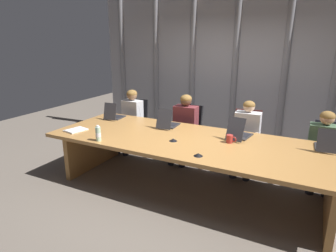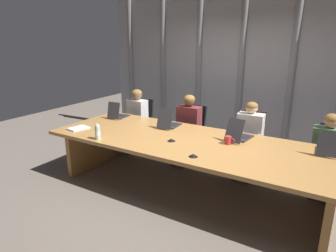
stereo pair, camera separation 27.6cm
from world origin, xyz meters
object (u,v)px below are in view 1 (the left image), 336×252
(person_left_end, at_px, (130,117))
(coffee_mug_near, at_px, (230,139))
(laptop_right_mid, at_px, (326,145))
(conference_mic_left_side, at_px, (198,155))
(laptop_left_mid, at_px, (168,123))
(person_right_mid, at_px, (323,145))
(office_chair_right_mid, at_px, (325,162))
(office_chair_left_mid, at_px, (186,138))
(person_center, at_px, (246,133))
(laptop_center, at_px, (240,134))
(person_left_mid, at_px, (184,124))
(office_chair_left_end, at_px, (134,130))
(laptop_left_end, at_px, (114,115))
(office_chair_center, at_px, (245,148))
(spiral_notepad, at_px, (76,130))
(water_bottle_primary, at_px, (98,134))
(conference_mic_middle, at_px, (173,140))

(person_left_end, bearing_deg, coffee_mug_near, 72.96)
(laptop_right_mid, xyz_separation_m, conference_mic_left_side, (-1.34, -0.92, -0.04))
(laptop_left_mid, xyz_separation_m, laptop_right_mid, (2.20, 0.02, -0.00))
(person_right_mid, bearing_deg, office_chair_right_mid, 157.54)
(office_chair_left_mid, xyz_separation_m, person_right_mid, (2.18, -0.16, 0.29))
(person_center, bearing_deg, laptop_center, 0.43)
(laptop_center, distance_m, person_left_mid, 1.24)
(office_chair_left_end, distance_m, person_center, 2.23)
(laptop_left_end, distance_m, office_chair_center, 2.28)
(person_center, height_order, conference_mic_left_side, person_center)
(person_left_mid, bearing_deg, spiral_notepad, -42.18)
(person_left_mid, xyz_separation_m, coffee_mug_near, (1.03, -0.81, 0.14))
(office_chair_right_mid, bearing_deg, office_chair_left_mid, -86.92)
(coffee_mug_near, height_order, conference_mic_left_side, coffee_mug_near)
(laptop_right_mid, distance_m, person_left_end, 3.33)
(water_bottle_primary, relative_size, conference_mic_middle, 1.98)
(person_center, bearing_deg, conference_mic_middle, -36.21)
(office_chair_center, distance_m, water_bottle_primary, 2.40)
(laptop_center, relative_size, spiral_notepad, 1.44)
(laptop_center, bearing_deg, office_chair_left_mid, 65.36)
(person_center, distance_m, person_right_mid, 1.09)
(laptop_left_end, height_order, office_chair_center, laptop_left_end)
(person_right_mid, height_order, water_bottle_primary, person_right_mid)
(office_chair_right_mid, distance_m, water_bottle_primary, 3.30)
(person_left_mid, relative_size, coffee_mug_near, 8.57)
(laptop_right_mid, relative_size, person_right_mid, 0.35)
(person_right_mid, bearing_deg, laptop_center, -64.04)
(laptop_center, height_order, person_center, person_center)
(office_chair_center, height_order, person_right_mid, person_right_mid)
(office_chair_left_end, xyz_separation_m, person_left_end, (0.02, -0.16, 0.31))
(conference_mic_middle, bearing_deg, spiral_notepad, -170.54)
(office_chair_left_mid, distance_m, office_chair_center, 1.07)
(person_left_end, distance_m, person_center, 2.19)
(laptop_center, bearing_deg, conference_mic_middle, 133.21)
(laptop_right_mid, relative_size, water_bottle_primary, 1.80)
(laptop_left_end, distance_m, person_left_mid, 1.21)
(laptop_left_end, bearing_deg, person_right_mid, -85.77)
(office_chair_right_mid, height_order, water_bottle_primary, water_bottle_primary)
(laptop_left_end, distance_m, spiral_notepad, 0.83)
(person_left_end, bearing_deg, laptop_left_end, 7.93)
(office_chair_right_mid, height_order, conference_mic_middle, office_chair_right_mid)
(office_chair_left_mid, xyz_separation_m, conference_mic_middle, (0.36, -1.25, 0.42))
(laptop_left_mid, height_order, office_chair_right_mid, laptop_left_mid)
(person_center, height_order, person_right_mid, person_center)
(laptop_left_end, distance_m, conference_mic_middle, 1.53)
(office_chair_center, xyz_separation_m, conference_mic_middle, (-0.71, -1.25, 0.41))
(office_chair_right_mid, xyz_separation_m, coffee_mug_near, (-1.18, -0.97, 0.47))
(office_chair_left_mid, height_order, water_bottle_primary, water_bottle_primary)
(person_left_mid, distance_m, spiral_notepad, 1.79)
(office_chair_center, height_order, spiral_notepad, office_chair_center)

